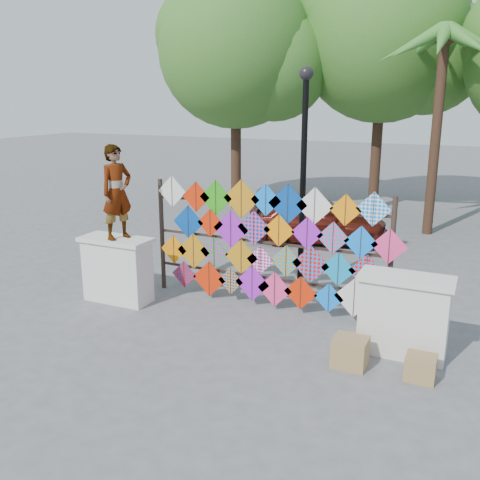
# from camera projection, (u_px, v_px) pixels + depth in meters

# --- Properties ---
(ground) EXTENTS (80.00, 80.00, 0.00)m
(ground) POSITION_uv_depth(u_px,v_px,m) (248.00, 320.00, 9.63)
(ground) COLOR slate
(ground) RESTS_ON ground
(parapet_left) EXTENTS (1.40, 0.65, 1.28)m
(parapet_left) POSITION_uv_depth(u_px,v_px,m) (117.00, 269.00, 10.38)
(parapet_left) COLOR white
(parapet_left) RESTS_ON ground
(parapet_right) EXTENTS (1.40, 0.65, 1.28)m
(parapet_right) POSITION_uv_depth(u_px,v_px,m) (404.00, 315.00, 8.19)
(parapet_right) COLOR white
(parapet_right) RESTS_ON ground
(kite_rack) EXTENTS (4.93, 0.24, 2.42)m
(kite_rack) POSITION_uv_depth(u_px,v_px,m) (268.00, 245.00, 9.92)
(kite_rack) COLOR #2E211A
(kite_rack) RESTS_ON ground
(tree_west) EXTENTS (5.85, 5.20, 8.01)m
(tree_west) POSITION_uv_depth(u_px,v_px,m) (239.00, 51.00, 17.94)
(tree_west) COLOR #412B1B
(tree_west) RESTS_ON ground
(tree_mid) EXTENTS (6.30, 5.60, 8.61)m
(tree_mid) POSITION_uv_depth(u_px,v_px,m) (387.00, 38.00, 17.76)
(tree_mid) COLOR #412B1B
(tree_mid) RESTS_ON ground
(palm_tree) EXTENTS (3.62, 3.62, 5.83)m
(palm_tree) POSITION_uv_depth(u_px,v_px,m) (443.00, 56.00, 14.46)
(palm_tree) COLOR #412B1B
(palm_tree) RESTS_ON ground
(vendor_woman) EXTENTS (0.60, 0.74, 1.77)m
(vendor_woman) POSITION_uv_depth(u_px,v_px,m) (117.00, 192.00, 9.95)
(vendor_woman) COLOR #99999E
(vendor_woman) RESTS_ON parapet_left
(sedan) EXTENTS (3.99, 2.34, 1.27)m
(sedan) POSITION_uv_depth(u_px,v_px,m) (318.00, 220.00, 14.61)
(sedan) COLOR #50150D
(sedan) RESTS_ON ground
(lamppost) EXTENTS (0.28, 0.28, 4.46)m
(lamppost) POSITION_uv_depth(u_px,v_px,m) (304.00, 159.00, 10.56)
(lamppost) COLOR black
(lamppost) RESTS_ON ground
(cardboard_box_near) EXTENTS (0.50, 0.44, 0.44)m
(cardboard_box_near) POSITION_uv_depth(u_px,v_px,m) (350.00, 352.00, 7.93)
(cardboard_box_near) COLOR tan
(cardboard_box_near) RESTS_ON ground
(cardboard_box_far) EXTENTS (0.42, 0.39, 0.35)m
(cardboard_box_far) POSITION_uv_depth(u_px,v_px,m) (421.00, 368.00, 7.56)
(cardboard_box_far) COLOR tan
(cardboard_box_far) RESTS_ON ground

